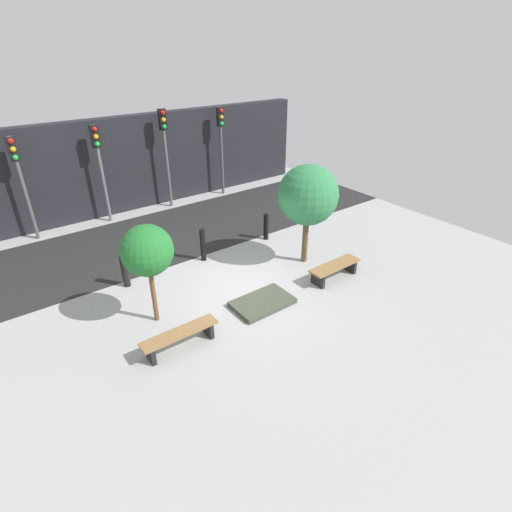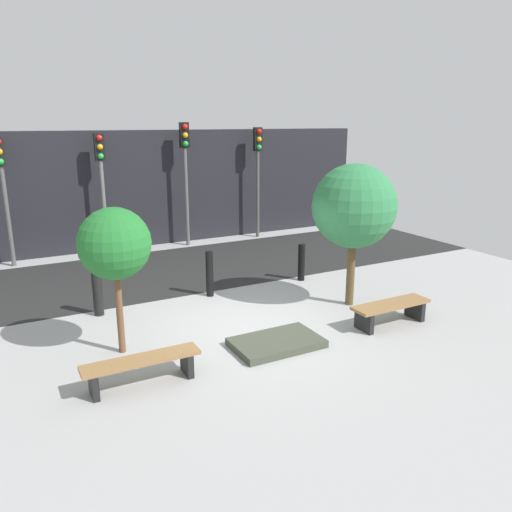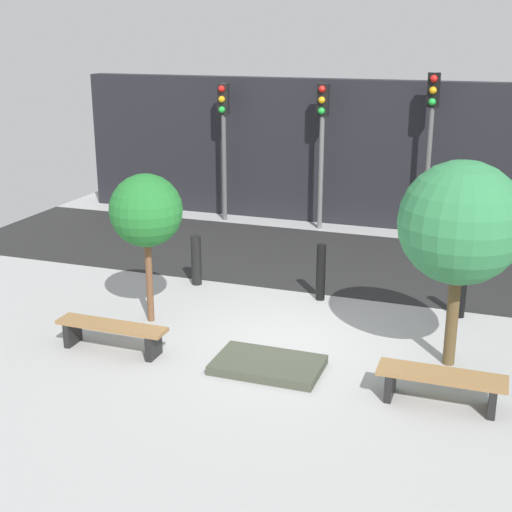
% 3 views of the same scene
% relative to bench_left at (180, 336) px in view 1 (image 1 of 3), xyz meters
% --- Properties ---
extents(ground_plane, '(18.00, 18.00, 0.00)m').
position_rel_bench_left_xyz_m(ground_plane, '(2.52, 1.12, -0.33)').
color(ground_plane, '#A0A0A0').
extents(road_strip, '(18.00, 4.36, 0.01)m').
position_rel_bench_left_xyz_m(road_strip, '(2.52, 5.70, -0.32)').
color(road_strip, '#242424').
rests_on(road_strip, ground).
extents(building_facade, '(16.20, 0.50, 3.68)m').
position_rel_bench_left_xyz_m(building_facade, '(2.52, 8.97, 1.51)').
color(building_facade, black).
rests_on(building_facade, ground).
extents(bench_left, '(1.82, 0.40, 0.45)m').
position_rel_bench_left_xyz_m(bench_left, '(0.00, 0.00, 0.00)').
color(bench_left, black).
rests_on(bench_left, ground).
extents(bench_right, '(1.71, 0.49, 0.45)m').
position_rel_bench_left_xyz_m(bench_right, '(5.04, 0.00, -0.00)').
color(bench_right, black).
rests_on(bench_right, ground).
extents(planter_bed, '(1.60, 0.99, 0.14)m').
position_rel_bench_left_xyz_m(planter_bed, '(2.52, 0.20, -0.26)').
color(planter_bed, '#404537').
rests_on(planter_bed, ground).
extents(tree_behind_left_bench, '(1.23, 1.23, 2.59)m').
position_rel_bench_left_xyz_m(tree_behind_left_bench, '(0.00, 1.30, 1.63)').
color(tree_behind_left_bench, brown).
rests_on(tree_behind_left_bench, ground).
extents(tree_behind_right_bench, '(1.80, 1.80, 3.11)m').
position_rel_bench_left_xyz_m(tree_behind_right_bench, '(5.04, 1.30, 1.87)').
color(tree_behind_right_bench, brown).
rests_on(tree_behind_right_bench, ground).
extents(bollard_far_left, '(0.20, 0.20, 0.99)m').
position_rel_bench_left_xyz_m(bollard_far_left, '(-0.01, 3.27, 0.17)').
color(bollard_far_left, black).
rests_on(bollard_far_left, ground).
extents(bollard_left, '(0.17, 0.17, 1.07)m').
position_rel_bench_left_xyz_m(bollard_left, '(2.52, 3.27, 0.21)').
color(bollard_left, black).
rests_on(bollard_left, ground).
extents(bollard_center, '(0.18, 0.18, 0.95)m').
position_rel_bench_left_xyz_m(bollard_center, '(5.05, 3.27, 0.15)').
color(bollard_center, black).
rests_on(bollard_center, ground).
extents(traffic_light_west, '(0.28, 0.27, 3.56)m').
position_rel_bench_left_xyz_m(traffic_light_west, '(-1.39, 8.17, 2.13)').
color(traffic_light_west, '#535353').
rests_on(traffic_light_west, ground).
extents(traffic_light_mid_west, '(0.28, 0.27, 3.62)m').
position_rel_bench_left_xyz_m(traffic_light_mid_west, '(1.22, 8.17, 2.17)').
color(traffic_light_mid_west, slate).
rests_on(traffic_light_mid_west, ground).
extents(traffic_light_mid_east, '(0.28, 0.27, 3.92)m').
position_rel_bench_left_xyz_m(traffic_light_mid_east, '(3.82, 8.17, 2.36)').
color(traffic_light_mid_east, '#555555').
rests_on(traffic_light_mid_east, ground).
extents(traffic_light_east, '(0.28, 0.27, 3.75)m').
position_rel_bench_left_xyz_m(traffic_light_east, '(6.43, 8.17, 2.26)').
color(traffic_light_east, '#4B4B4B').
rests_on(traffic_light_east, ground).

